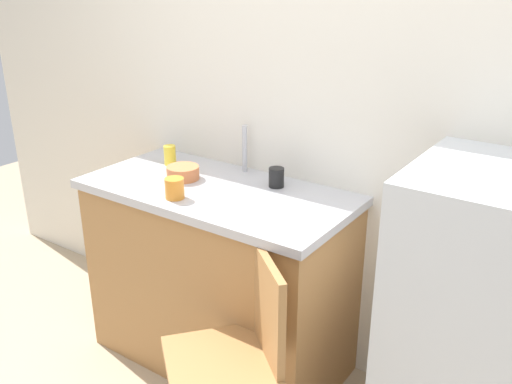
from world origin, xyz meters
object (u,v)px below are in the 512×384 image
at_px(terracotta_bowl, 183,173).
at_px(cup_yellow, 170,155).
at_px(refrigerator, 472,334).
at_px(chair, 236,355).
at_px(cup_black, 276,177).
at_px(cup_orange, 175,188).

distance_m(terracotta_bowl, cup_yellow, 0.23).
relative_size(refrigerator, cup_yellow, 12.59).
relative_size(chair, cup_yellow, 8.95).
bearing_deg(cup_yellow, refrigerator, -4.57).
xyz_separation_m(terracotta_bowl, cup_black, (0.42, 0.16, 0.01)).
bearing_deg(chair, terracotta_bowl, -175.41).
height_order(terracotta_bowl, cup_orange, cup_orange).
relative_size(terracotta_bowl, cup_yellow, 1.55).
bearing_deg(cup_black, refrigerator, -10.08).
xyz_separation_m(cup_yellow, cup_black, (0.61, 0.05, -0.01)).
distance_m(cup_orange, cup_black, 0.47).
bearing_deg(chair, cup_yellow, -174.57).
relative_size(refrigerator, cup_orange, 13.73).
relative_size(chair, cup_black, 9.96).
xyz_separation_m(refrigerator, cup_yellow, (-1.57, 0.13, 0.36)).
xyz_separation_m(terracotta_bowl, cup_orange, (0.13, -0.20, 0.01)).
distance_m(chair, cup_orange, 0.75).
bearing_deg(chair, cup_black, 150.22).
height_order(terracotta_bowl, cup_yellow, cup_yellow).
bearing_deg(refrigerator, cup_black, 169.92).
distance_m(chair, terracotta_bowl, 0.92).
height_order(cup_orange, cup_yellow, cup_yellow).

